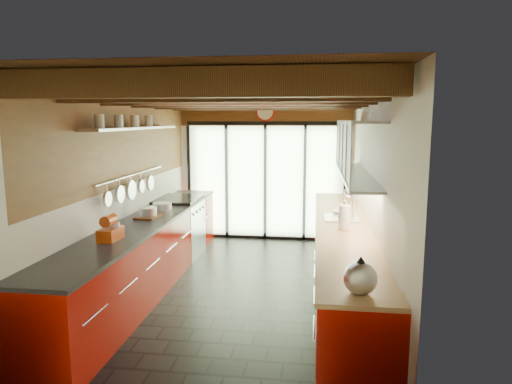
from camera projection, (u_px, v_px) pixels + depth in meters
ground at (242, 291)px, 5.94m from camera, size 5.50×5.50×0.00m
room_shell at (241, 165)px, 5.69m from camera, size 5.50×5.50×5.50m
ceiling_beams at (246, 100)px, 5.93m from camera, size 3.14×5.06×4.90m
glass_door at (265, 150)px, 8.32m from camera, size 2.95×0.10×2.90m
left_counter at (147, 253)px, 6.04m from camera, size 0.68×5.00×0.92m
range_stove at (179, 227)px, 7.46m from camera, size 0.66×0.90×0.97m
right_counter at (342, 261)px, 5.71m from camera, size 0.68×5.00×0.92m
sink_assembly at (343, 215)px, 6.02m from camera, size 0.45×0.52×0.43m
upper_cabinets_right at (357, 149)px, 5.76m from camera, size 0.34×3.00×3.00m
left_wall_fixtures at (134, 148)px, 6.02m from camera, size 0.28×2.60×0.96m
stand_mixer at (111, 230)px, 4.93m from camera, size 0.18×0.32×0.28m
pot_large at (148, 213)px, 6.03m from camera, size 0.30×0.30×0.14m
pot_small at (162, 206)px, 6.59m from camera, size 0.34×0.34×0.10m
cutting_board at (149, 217)px, 6.06m from camera, size 0.30×0.39×0.03m
kettle at (360, 276)px, 3.41m from camera, size 0.25×0.31×0.30m
paper_towel at (344, 217)px, 5.41m from camera, size 0.14×0.14×0.34m
soap_bottle at (342, 215)px, 5.84m from camera, size 0.10×0.10×0.17m
bowl at (340, 212)px, 6.30m from camera, size 0.25×0.25×0.05m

